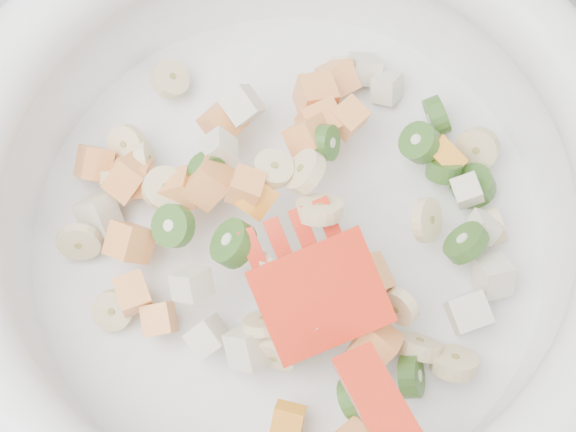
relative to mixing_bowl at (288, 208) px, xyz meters
The scene contains 1 object.
mixing_bowl is the anchor object (origin of this frame).
Camera 1 is at (-0.06, 1.33, 1.39)m, focal length 50.00 mm.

